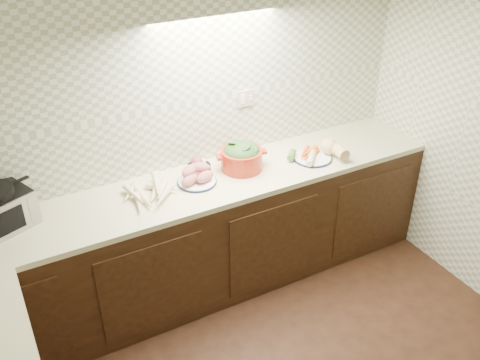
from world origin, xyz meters
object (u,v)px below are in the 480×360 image
parsnip_pile (154,193)px  sweet_potato_plate (196,176)px  dutch_oven (242,156)px  onion_bowl (199,167)px  veg_plate (320,151)px

parsnip_pile → sweet_potato_plate: size_ratio=1.55×
sweet_potato_plate → dutch_oven: bearing=2.7°
sweet_potato_plate → onion_bowl: bearing=57.1°
onion_bowl → dutch_oven: size_ratio=0.44×
dutch_oven → onion_bowl: bearing=173.7°
parsnip_pile → veg_plate: size_ratio=0.99×
parsnip_pile → dutch_oven: dutch_oven is taller
parsnip_pile → veg_plate: veg_plate is taller
parsnip_pile → sweet_potato_plate: bearing=7.8°
sweet_potato_plate → onion_bowl: size_ratio=1.67×
sweet_potato_plate → parsnip_pile: bearing=-172.2°
onion_bowl → sweet_potato_plate: bearing=-122.9°
onion_bowl → dutch_oven: 0.31m
sweet_potato_plate → dutch_oven: (0.36, 0.02, 0.05)m
parsnip_pile → veg_plate: (1.27, -0.06, 0.02)m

